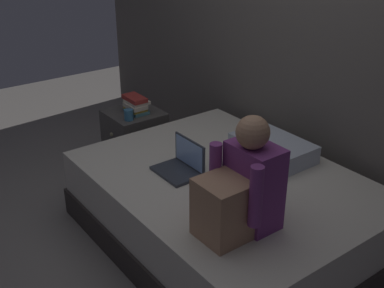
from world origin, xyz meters
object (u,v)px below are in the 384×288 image
(nightstand, at_px, (135,140))
(mug, at_px, (129,115))
(laptop, at_px, (182,164))
(pillow, at_px, (273,148))
(person_sitting, at_px, (241,189))
(bed, at_px, (225,209))
(book_stack, at_px, (136,105))

(nightstand, height_order, mug, mug)
(laptop, bearing_deg, mug, 171.66)
(pillow, bearing_deg, laptop, -107.32)
(mug, bearing_deg, pillow, 24.17)
(person_sitting, xyz_separation_m, pillow, (-0.51, 0.77, -0.19))
(nightstand, bearing_deg, mug, -42.69)
(bed, distance_m, book_stack, 1.32)
(laptop, distance_m, book_stack, 1.07)
(bed, xyz_separation_m, laptop, (-0.23, -0.20, 0.32))
(book_stack, bearing_deg, person_sitting, -12.30)
(laptop, height_order, mug, laptop)
(person_sitting, bearing_deg, laptop, 170.62)
(bed, relative_size, nightstand, 3.70)
(pillow, height_order, book_stack, book_stack)
(mug, bearing_deg, person_sitting, -8.79)
(bed, height_order, book_stack, book_stack)
(nightstand, xyz_separation_m, pillow, (1.27, 0.39, 0.31))
(person_sitting, xyz_separation_m, mug, (-1.66, 0.26, -0.18))
(pillow, relative_size, book_stack, 2.43)
(book_stack, bearing_deg, bed, -2.84)
(laptop, distance_m, pillow, 0.68)
(person_sitting, distance_m, book_stack, 1.80)
(pillow, xyz_separation_m, book_stack, (-1.24, -0.39, 0.04))
(nightstand, distance_m, mug, 0.36)
(pillow, distance_m, book_stack, 1.30)
(book_stack, bearing_deg, pillow, 17.35)
(nightstand, bearing_deg, person_sitting, -11.88)
(pillow, height_order, mug, pillow)
(laptop, bearing_deg, book_stack, 165.73)
(book_stack, distance_m, mug, 0.16)
(pillow, xyz_separation_m, mug, (-1.14, -0.51, 0.01))
(person_sitting, height_order, pillow, person_sitting)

